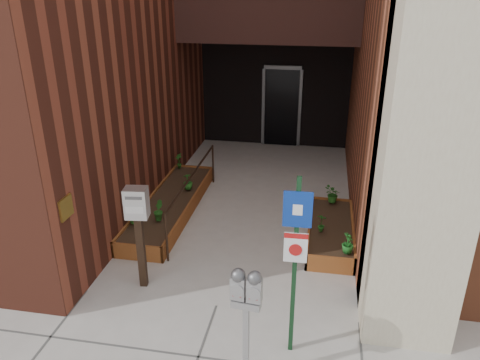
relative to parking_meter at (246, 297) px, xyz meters
The scene contains 14 objects.
ground 1.83m from the parking_meter, 117.15° to the left, with size 80.00×80.00×0.00m, color #9E9991.
planter_left 4.64m from the parking_meter, 119.02° to the left, with size 0.90×3.60×0.30m.
planter_right 3.73m from the parking_meter, 74.45° to the left, with size 0.80×2.20×0.30m.
handrail 4.27m from the parking_meter, 113.44° to the left, with size 0.04×3.34×0.90m.
parking_meter is the anchor object (origin of this frame).
sign_post 0.80m from the parking_meter, 50.96° to the left, with size 0.32×0.08×2.37m.
payment_dropbox 2.41m from the parking_meter, 139.87° to the left, with size 0.35×0.28×1.62m.
shrub_left_a 3.88m from the parking_meter, 130.84° to the left, with size 0.29×0.29×0.33m, color #255618.
shrub_left_b 3.80m from the parking_meter, 124.59° to the left, with size 0.20×0.20×0.37m, color #1F5718.
shrub_left_c 4.92m from the parking_meter, 113.78° to the left, with size 0.19×0.19×0.35m, color #225F1B.
shrub_left_d 6.12m from the parking_meter, 114.17° to the left, with size 0.18×0.18×0.35m, color #215418.
shrub_right_a 2.91m from the parking_meter, 64.60° to the left, with size 0.19×0.19×0.34m, color #1C6320.
shrub_right_b 3.33m from the parking_meter, 76.00° to the left, with size 0.18×0.18×0.34m, color #1C5819.
shrub_right_c 4.51m from the parking_meter, 77.37° to the left, with size 0.30×0.30×0.33m, color #23631C.
Camera 1 is at (1.30, -5.29, 4.33)m, focal length 35.00 mm.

